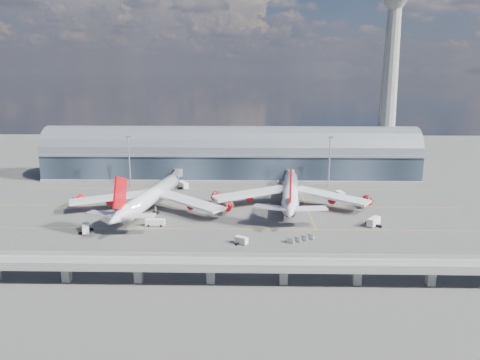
{
  "coord_description": "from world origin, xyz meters",
  "views": [
    {
      "loc": [
        10.74,
        -173.86,
        57.0
      ],
      "look_at": [
        6.57,
        10.0,
        14.0
      ],
      "focal_mm": 35.0,
      "sensor_mm": 36.0,
      "label": 1
    }
  ],
  "objects_px": {
    "service_truck_0": "(86,228)",
    "airliner_right": "(290,193)",
    "service_truck_2": "(155,222)",
    "airliner_left": "(149,198)",
    "floodlight_mast_left": "(129,160)",
    "service_truck_3": "(374,222)",
    "cargo_train_1": "(394,263)",
    "cargo_train_0": "(301,238)",
    "control_tower": "(390,81)",
    "service_truck_5": "(183,185)",
    "service_truck_1": "(241,240)",
    "floodlight_mast_right": "(329,161)",
    "service_truck_4": "(340,195)"
  },
  "relations": [
    {
      "from": "floodlight_mast_right",
      "to": "service_truck_4",
      "type": "distance_m",
      "value": 24.53
    },
    {
      "from": "control_tower",
      "to": "airliner_left",
      "type": "xyz_separation_m",
      "value": [
        -115.81,
        -72.81,
        -45.33
      ]
    },
    {
      "from": "floodlight_mast_left",
      "to": "airliner_right",
      "type": "height_order",
      "value": "floodlight_mast_left"
    },
    {
      "from": "floodlight_mast_right",
      "to": "service_truck_3",
      "type": "bearing_deg",
      "value": -83.04
    },
    {
      "from": "service_truck_5",
      "to": "service_truck_2",
      "type": "bearing_deg",
      "value": -125.57
    },
    {
      "from": "airliner_left",
      "to": "service_truck_1",
      "type": "height_order",
      "value": "airliner_left"
    },
    {
      "from": "service_truck_3",
      "to": "cargo_train_0",
      "type": "relative_size",
      "value": 0.66
    },
    {
      "from": "service_truck_1",
      "to": "airliner_right",
      "type": "bearing_deg",
      "value": 10.5
    },
    {
      "from": "service_truck_3",
      "to": "service_truck_5",
      "type": "relative_size",
      "value": 0.96
    },
    {
      "from": "service_truck_5",
      "to": "service_truck_0",
      "type": "bearing_deg",
      "value": -144.85
    },
    {
      "from": "airliner_right",
      "to": "service_truck_5",
      "type": "xyz_separation_m",
      "value": [
        -50.39,
        31.35,
        -4.28
      ]
    },
    {
      "from": "service_truck_0",
      "to": "service_truck_1",
      "type": "bearing_deg",
      "value": -28.28
    },
    {
      "from": "service_truck_3",
      "to": "service_truck_0",
      "type": "bearing_deg",
      "value": -135.83
    },
    {
      "from": "airliner_left",
      "to": "service_truck_3",
      "type": "xyz_separation_m",
      "value": [
        88.13,
        -15.18,
        -4.67
      ]
    },
    {
      "from": "floodlight_mast_left",
      "to": "airliner_left",
      "type": "distance_m",
      "value": 49.29
    },
    {
      "from": "service_truck_0",
      "to": "service_truck_3",
      "type": "relative_size",
      "value": 1.05
    },
    {
      "from": "floodlight_mast_left",
      "to": "service_truck_0",
      "type": "height_order",
      "value": "floodlight_mast_left"
    },
    {
      "from": "airliner_left",
      "to": "service_truck_5",
      "type": "height_order",
      "value": "airliner_left"
    },
    {
      "from": "floodlight_mast_left",
      "to": "service_truck_0",
      "type": "bearing_deg",
      "value": -88.93
    },
    {
      "from": "floodlight_mast_left",
      "to": "cargo_train_1",
      "type": "height_order",
      "value": "floodlight_mast_left"
    },
    {
      "from": "airliner_right",
      "to": "service_truck_5",
      "type": "bearing_deg",
      "value": 153.2
    },
    {
      "from": "service_truck_2",
      "to": "cargo_train_1",
      "type": "height_order",
      "value": "service_truck_2"
    },
    {
      "from": "floodlight_mast_right",
      "to": "service_truck_4",
      "type": "xyz_separation_m",
      "value": [
        1.8,
        -21.33,
        -11.96
      ]
    },
    {
      "from": "service_truck_2",
      "to": "service_truck_0",
      "type": "bearing_deg",
      "value": 108.68
    },
    {
      "from": "service_truck_0",
      "to": "airliner_right",
      "type": "bearing_deg",
      "value": 6.26
    },
    {
      "from": "floodlight_mast_left",
      "to": "cargo_train_1",
      "type": "distance_m",
      "value": 142.72
    },
    {
      "from": "floodlight_mast_left",
      "to": "service_truck_1",
      "type": "xyz_separation_m",
      "value": [
        57.81,
        -80.06,
        -12.34
      ]
    },
    {
      "from": "airliner_left",
      "to": "airliner_right",
      "type": "height_order",
      "value": "airliner_right"
    },
    {
      "from": "service_truck_1",
      "to": "floodlight_mast_left",
      "type": "bearing_deg",
      "value": 70.55
    },
    {
      "from": "airliner_left",
      "to": "cargo_train_1",
      "type": "relative_size",
      "value": 6.71
    },
    {
      "from": "floodlight_mast_left",
      "to": "service_truck_4",
      "type": "bearing_deg",
      "value": -11.84
    },
    {
      "from": "control_tower",
      "to": "airliner_right",
      "type": "relative_size",
      "value": 1.43
    },
    {
      "from": "airliner_left",
      "to": "cargo_train_0",
      "type": "relative_size",
      "value": 7.1
    },
    {
      "from": "service_truck_0",
      "to": "floodlight_mast_right",
      "type": "bearing_deg",
      "value": 17.38
    },
    {
      "from": "service_truck_4",
      "to": "service_truck_5",
      "type": "distance_m",
      "value": 76.28
    },
    {
      "from": "airliner_left",
      "to": "service_truck_5",
      "type": "relative_size",
      "value": 10.31
    },
    {
      "from": "service_truck_0",
      "to": "service_truck_1",
      "type": "height_order",
      "value": "service_truck_0"
    },
    {
      "from": "floodlight_mast_right",
      "to": "service_truck_1",
      "type": "relative_size",
      "value": 5.39
    },
    {
      "from": "control_tower",
      "to": "service_truck_0",
      "type": "relative_size",
      "value": 14.45
    },
    {
      "from": "airliner_left",
      "to": "floodlight_mast_left",
      "type": "bearing_deg",
      "value": 122.19
    },
    {
      "from": "floodlight_mast_right",
      "to": "service_truck_3",
      "type": "xyz_separation_m",
      "value": [
        7.32,
        -59.99,
        -11.99
      ]
    },
    {
      "from": "airliner_left",
      "to": "cargo_train_0",
      "type": "distance_m",
      "value": 67.37
    },
    {
      "from": "control_tower",
      "to": "service_truck_5",
      "type": "height_order",
      "value": "control_tower"
    },
    {
      "from": "floodlight_mast_right",
      "to": "service_truck_3",
      "type": "height_order",
      "value": "floodlight_mast_right"
    },
    {
      "from": "floodlight_mast_right",
      "to": "service_truck_5",
      "type": "relative_size",
      "value": 3.66
    },
    {
      "from": "service_truck_4",
      "to": "service_truck_5",
      "type": "xyz_separation_m",
      "value": [
        -74.29,
        17.29,
        -0.01
      ]
    },
    {
      "from": "service_truck_4",
      "to": "service_truck_2",
      "type": "bearing_deg",
      "value": -167.74
    },
    {
      "from": "cargo_train_1",
      "to": "cargo_train_0",
      "type": "bearing_deg",
      "value": 41.96
    },
    {
      "from": "service_truck_3",
      "to": "floodlight_mast_left",
      "type": "bearing_deg",
      "value": -170.23
    },
    {
      "from": "control_tower",
      "to": "service_truck_1",
      "type": "xyz_separation_m",
      "value": [
        -77.19,
        -108.06,
        -50.35
      ]
    }
  ]
}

